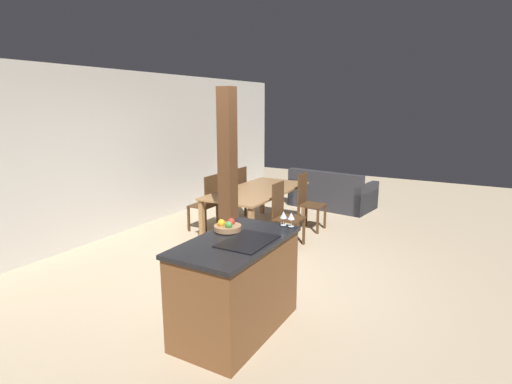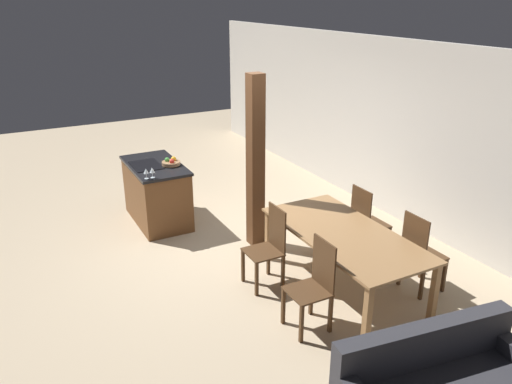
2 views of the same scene
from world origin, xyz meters
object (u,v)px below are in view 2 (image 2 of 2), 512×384
object	(u,v)px
dining_table	(344,238)
timber_post	(255,163)
fruit_bowl	(171,162)
dining_chair_far_right	(420,252)
dining_chair_near_right	(314,284)
dining_chair_near_left	(269,246)
wine_glass_near	(146,171)
kitchen_island	(157,193)
dining_chair_far_left	(366,221)
wine_glass_middle	(152,170)

from	to	relation	value
dining_table	timber_post	distance (m)	1.63
fruit_bowl	dining_chair_far_right	xyz separation A→B (m)	(3.16, 1.90, -0.46)
dining_chair_near_right	dining_chair_far_right	bearing A→B (deg)	90.00
dining_chair_near_left	timber_post	distance (m)	1.27
dining_chair_near_right	wine_glass_near	bearing A→B (deg)	-161.38
dining_table	dining_chair_far_right	bearing A→B (deg)	57.00
kitchen_island	dining_chair_near_left	distance (m)	2.46
fruit_bowl	wine_glass_near	distance (m)	0.66
kitchen_island	fruit_bowl	bearing A→B (deg)	50.75
fruit_bowl	dining_table	bearing A→B (deg)	23.40
dining_chair_far_right	timber_post	size ratio (longest dim) A/B	0.41
kitchen_island	dining_chair_near_left	bearing A→B (deg)	14.88
dining_chair_far_left	wine_glass_middle	bearing A→B (deg)	52.27
kitchen_island	fruit_bowl	world-z (taller)	fruit_bowl
dining_chair_far_left	timber_post	xyz separation A→B (m)	(-1.01, -1.12, 0.68)
wine_glass_near	dining_table	world-z (taller)	wine_glass_near
wine_glass_near	dining_chair_near_right	world-z (taller)	wine_glass_near
dining_chair_near_right	fruit_bowl	bearing A→B (deg)	-172.31
kitchen_island	fruit_bowl	xyz separation A→B (m)	(0.17, 0.20, 0.50)
wine_glass_near	wine_glass_middle	world-z (taller)	same
wine_glass_near	wine_glass_middle	size ratio (longest dim) A/B	1.00
fruit_bowl	wine_glass_middle	distance (m)	0.59
wine_glass_middle	dining_chair_far_left	size ratio (longest dim) A/B	0.15
kitchen_island	dining_table	world-z (taller)	kitchen_island
fruit_bowl	dining_chair_near_right	world-z (taller)	fruit_bowl
dining_chair_far_left	dining_chair_far_right	xyz separation A→B (m)	(0.95, 0.00, 0.00)
kitchen_island	fruit_bowl	size ratio (longest dim) A/B	4.89
wine_glass_near	wine_glass_middle	xyz separation A→B (m)	(0.00, 0.09, 0.00)
kitchen_island	dining_chair_far_right	bearing A→B (deg)	32.26
wine_glass_middle	dining_table	world-z (taller)	wine_glass_middle
dining_table	fruit_bowl	bearing A→B (deg)	-156.60
dining_chair_far_left	timber_post	bearing A→B (deg)	47.80
wine_glass_middle	timber_post	world-z (taller)	timber_post
dining_table	dining_chair_far_left	distance (m)	0.89
wine_glass_near	dining_chair_near_left	world-z (taller)	wine_glass_near
wine_glass_near	wine_glass_middle	distance (m)	0.09
fruit_bowl	dining_chair_far_left	bearing A→B (deg)	40.67
wine_glass_near	dining_chair_near_right	size ratio (longest dim) A/B	0.15
dining_table	dining_chair_far_left	bearing A→B (deg)	123.00
kitchen_island	wine_glass_near	world-z (taller)	wine_glass_near
fruit_bowl	dining_chair_near_left	bearing A→B (deg)	10.95
dining_chair_near_left	dining_chair_near_right	bearing A→B (deg)	0.00
wine_glass_near	dining_chair_near_left	distance (m)	2.08
dining_chair_near_right	dining_chair_far_right	distance (m)	1.47
dining_chair_near_right	dining_chair_far_left	size ratio (longest dim) A/B	1.00
dining_chair_near_right	timber_post	world-z (taller)	timber_post
kitchen_island	dining_chair_far_right	world-z (taller)	dining_chair_far_right
dining_table	timber_post	world-z (taller)	timber_post
kitchen_island	dining_table	bearing A→B (deg)	25.60
dining_chair_near_left	dining_chair_near_right	xyz separation A→B (m)	(0.95, 0.00, 0.00)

